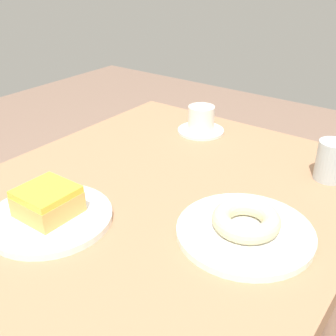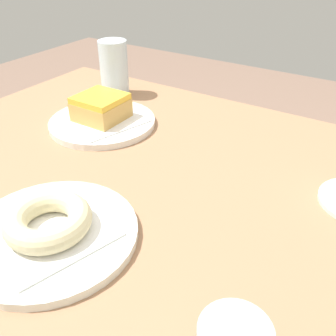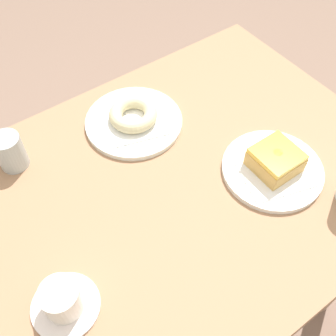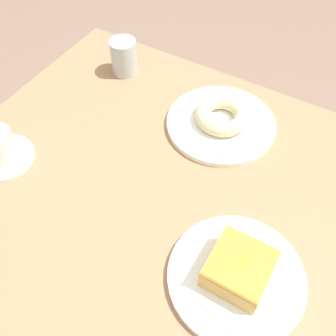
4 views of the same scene
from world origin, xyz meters
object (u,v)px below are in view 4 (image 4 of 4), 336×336
donut_sugar_ring (222,115)px  donut_glazed_square (239,268)px  sugar_jar (124,57)px  plate_glazed_square (236,277)px  plate_sugar_ring (221,124)px

donut_sugar_ring → donut_glazed_square: bearing=-60.5°
donut_sugar_ring → sugar_jar: sugar_jar is taller
plate_glazed_square → plate_sugar_ring: 0.35m
plate_sugar_ring → sugar_jar: sugar_jar is taller
plate_sugar_ring → donut_sugar_ring: size_ratio=2.03×
plate_sugar_ring → donut_glazed_square: bearing=-60.5°
plate_sugar_ring → plate_glazed_square: bearing=-60.5°
plate_sugar_ring → sugar_jar: (-0.28, 0.05, 0.04)m
plate_glazed_square → donut_sugar_ring: (-0.17, 0.30, 0.02)m
sugar_jar → plate_sugar_ring: bearing=-10.1°
plate_glazed_square → donut_sugar_ring: size_ratio=1.93×
plate_glazed_square → sugar_jar: 0.58m
plate_sugar_ring → sugar_jar: bearing=169.9°
donut_sugar_ring → sugar_jar: (-0.28, 0.05, 0.01)m
plate_sugar_ring → sugar_jar: size_ratio=2.74×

